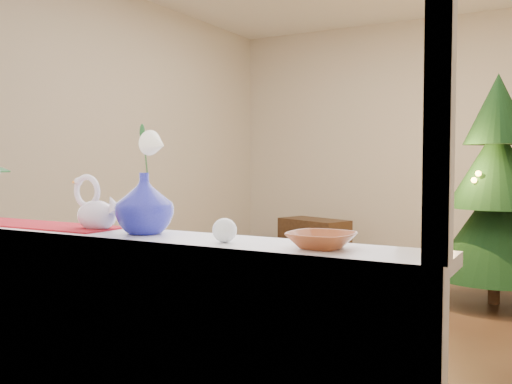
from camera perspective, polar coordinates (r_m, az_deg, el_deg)
ground at (r=4.20m, az=9.51°, el=-12.99°), size 5.00×5.00×0.00m
wall_back at (r=6.45m, az=17.12°, el=4.60°), size 4.50×0.10×2.70m
wall_front at (r=1.89m, az=-16.86°, el=8.81°), size 4.50×0.10×2.70m
wall_left at (r=5.24m, az=-14.29°, el=5.04°), size 0.10×5.00×2.70m
window_apron at (r=2.04m, az=-15.60°, el=-17.66°), size 2.20×0.08×0.88m
windowsill at (r=1.99m, az=-13.96°, el=-4.45°), size 2.20×0.26×0.04m
runner at (r=2.26m, az=-21.03°, el=-3.08°), size 0.70×0.20×0.01m
swan at (r=2.04m, az=-15.66°, el=-1.16°), size 0.23×0.16×0.18m
blue_vase at (r=1.90m, az=-11.11°, el=-0.67°), size 0.29×0.29×0.23m
lily at (r=1.89m, az=-11.17°, el=5.43°), size 0.13×0.07×0.17m
paperweight at (r=1.67m, az=-3.16°, el=-3.84°), size 0.09×0.09×0.07m
amber_dish at (r=1.57m, az=6.56°, el=-4.92°), size 0.16×0.16×0.04m
xmas_tree at (r=5.00m, az=22.89°, el=0.24°), size 1.26×1.26×1.87m
side_table at (r=6.09m, az=5.82°, el=-5.31°), size 0.82×0.60×0.55m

